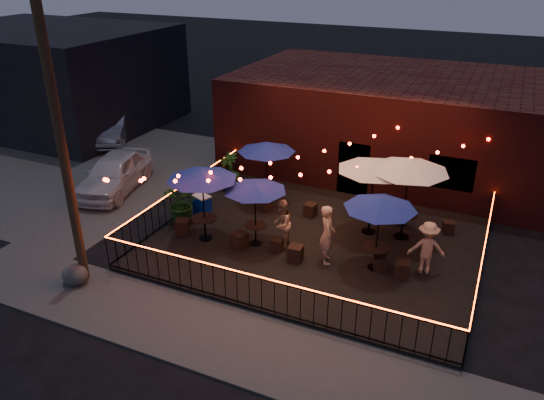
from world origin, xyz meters
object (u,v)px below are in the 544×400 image
at_px(cafe_table_5, 409,166).
at_px(cooler, 202,206).
at_px(cafe_table_2, 255,187).
at_px(cafe_table_0, 202,175).
at_px(cafe_table_1, 267,148).
at_px(utility_pole, 62,149).
at_px(boulder, 75,275).
at_px(cafe_table_4, 380,204).
at_px(cafe_table_3, 374,166).

relative_size(cafe_table_5, cooler, 3.37).
height_order(cafe_table_2, cooler, cafe_table_2).
bearing_deg(cafe_table_0, cafe_table_1, 79.83).
relative_size(utility_pole, boulder, 9.60).
bearing_deg(cafe_table_4, cafe_table_3, 109.67).
xyz_separation_m(cafe_table_0, boulder, (-2.13, -3.60, -2.06)).
distance_m(cafe_table_1, cooler, 3.09).
relative_size(cooler, boulder, 0.98).
xyz_separation_m(cafe_table_3, cooler, (-5.61, -1.33, -1.96)).
bearing_deg(cooler, utility_pole, -84.24).
bearing_deg(cafe_table_2, cafe_table_3, 36.19).
bearing_deg(cafe_table_3, cafe_table_5, 5.90).
height_order(cafe_table_0, boulder, cafe_table_0).
bearing_deg(boulder, cafe_table_4, 28.72).
bearing_deg(cafe_table_1, cooler, -125.85).
xyz_separation_m(cafe_table_0, cafe_table_4, (5.45, 0.55, -0.15)).
height_order(cafe_table_2, boulder, cafe_table_2).
relative_size(cafe_table_3, cafe_table_4, 1.13).
distance_m(cafe_table_2, boulder, 5.77).
distance_m(cafe_table_2, cafe_table_5, 4.79).
bearing_deg(cafe_table_5, utility_pole, -142.50).
relative_size(cafe_table_4, cooler, 2.84).
distance_m(cafe_table_1, cafe_table_4, 5.62).
bearing_deg(cafe_table_0, cafe_table_2, 13.30).
bearing_deg(cafe_table_2, cafe_table_1, 108.65).
bearing_deg(boulder, cafe_table_1, 68.63).
bearing_deg(cafe_table_3, cafe_table_0, -150.73).
relative_size(cafe_table_1, cafe_table_2, 1.22).
height_order(cafe_table_1, cafe_table_3, cafe_table_3).
xyz_separation_m(cafe_table_0, cafe_table_5, (5.77, 2.75, 0.26)).
xyz_separation_m(utility_pole, cooler, (1.19, 4.59, -3.44)).
height_order(cafe_table_0, cafe_table_5, cafe_table_5).
bearing_deg(cafe_table_0, utility_pole, -122.50).
bearing_deg(cafe_table_2, utility_pole, -135.40).
bearing_deg(utility_pole, cafe_table_0, 57.50).
relative_size(cafe_table_3, cafe_table_5, 0.95).
distance_m(cafe_table_4, cooler, 6.62).
height_order(cafe_table_1, cooler, cafe_table_1).
xyz_separation_m(cafe_table_4, cooler, (-6.36, 0.75, -1.68)).
height_order(cafe_table_0, cafe_table_3, cafe_table_3).
xyz_separation_m(cafe_table_2, cafe_table_3, (3.08, 2.25, 0.39)).
xyz_separation_m(cafe_table_1, boulder, (-2.74, -7.00, -1.93)).
bearing_deg(utility_pole, cooler, 75.49).
relative_size(cafe_table_4, cafe_table_5, 0.84).
bearing_deg(cooler, cafe_table_1, 74.42).
relative_size(cafe_table_2, cafe_table_3, 0.84).
bearing_deg(cafe_table_2, boulder, -133.31).
bearing_deg(cafe_table_1, cafe_table_5, -7.22).
bearing_deg(boulder, cafe_table_5, 38.79).
distance_m(utility_pole, cooler, 5.85).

